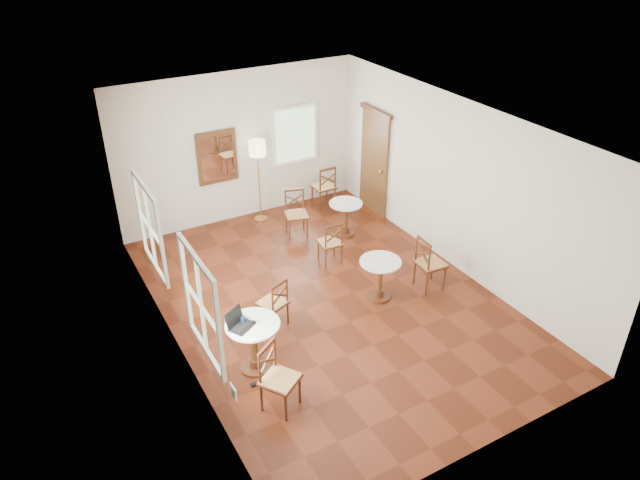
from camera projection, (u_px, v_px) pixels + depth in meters
The scene contains 17 objects.
ground at pixel (329, 301), 9.70m from camera, with size 7.00×7.00×0.00m, color #531E0E.
room_shell at pixel (317, 191), 8.94m from camera, with size 5.02×7.02×3.01m.
cafe_table_near at pixel (254, 341), 8.06m from camera, with size 0.74×0.74×0.79m.
cafe_table_mid at pixel (380, 275), 9.56m from camera, with size 0.67×0.67×0.71m.
cafe_table_back at pixel (346, 215), 11.43m from camera, with size 0.64×0.64×0.68m.
chair_near_a at pixel (274, 303), 8.95m from camera, with size 0.50×0.50×0.84m.
chair_near_b at pixel (278, 378), 7.46m from camera, with size 0.60×0.60×0.95m.
chair_mid_a at pixel (331, 243), 10.51m from camera, with size 0.42×0.42×0.84m.
chair_mid_b at pixel (429, 263), 9.81m from camera, with size 0.47×0.47×0.96m.
chair_back_a at pixel (324, 186), 12.44m from camera, with size 0.44×0.44×0.94m.
chair_back_b at pixel (296, 214), 11.40m from camera, with size 0.53×0.53×0.92m.
floor_lamp at pixel (257, 154), 11.45m from camera, with size 0.33×0.33×1.70m.
laptop at pixel (238, 323), 7.84m from camera, with size 0.42×0.40×0.23m.
mouse at pixel (252, 322), 7.91m from camera, with size 0.10×0.06×0.04m, color black.
navy_mug at pixel (244, 320), 7.92m from camera, with size 0.10×0.07×0.08m.
water_glass at pixel (258, 318), 7.94m from camera, with size 0.06×0.06×0.09m, color white.
power_adapter at pixel (254, 385), 8.00m from camera, with size 0.09×0.05×0.04m, color black.
Camera 1 is at (-4.02, -6.81, 5.72)m, focal length 33.17 mm.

